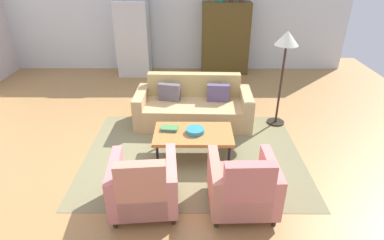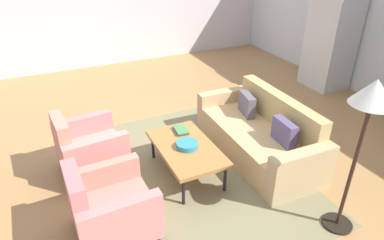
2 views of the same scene
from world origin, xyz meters
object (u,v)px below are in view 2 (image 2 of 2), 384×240
at_px(floor_lamp, 370,108).
at_px(fruit_bowl, 187,145).
at_px(coffee_table, 186,149).
at_px(refrigerator, 330,43).
at_px(book_stack, 181,130).
at_px(armchair_right, 107,209).
at_px(armchair_left, 87,150).
at_px(couch, 261,135).

bearing_deg(floor_lamp, fruit_bowl, -143.80).
distance_m(coffee_table, floor_lamp, 2.19).
bearing_deg(refrigerator, fruit_bowl, -68.24).
bearing_deg(book_stack, armchair_right, -52.34).
xyz_separation_m(armchair_left, book_stack, (0.23, 1.25, 0.11)).
relative_size(couch, fruit_bowl, 7.67).
bearing_deg(refrigerator, book_stack, -73.02).
relative_size(refrigerator, floor_lamp, 1.08).
xyz_separation_m(refrigerator, floor_lamp, (3.09, -2.79, 0.52)).
height_order(fruit_bowl, floor_lamp, floor_lamp).
relative_size(fruit_bowl, refrigerator, 0.15).
relative_size(armchair_right, refrigerator, 0.48).
bearing_deg(coffee_table, floor_lamp, 35.71).
bearing_deg(coffee_table, armchair_right, -62.70).
height_order(couch, refrigerator, refrigerator).
bearing_deg(armchair_left, fruit_bowl, 56.88).
distance_m(couch, fruit_bowl, 1.20).
height_order(coffee_table, book_stack, book_stack).
bearing_deg(refrigerator, armchair_right, -67.19).
distance_m(book_stack, floor_lamp, 2.39).
distance_m(refrigerator, floor_lamp, 4.20).
relative_size(armchair_left, book_stack, 3.23).
distance_m(armchair_left, fruit_bowl, 1.33).
xyz_separation_m(armchair_left, armchair_right, (1.20, -0.00, 0.00)).
bearing_deg(refrigerator, armchair_left, -79.52).
xyz_separation_m(coffee_table, fruit_bowl, (0.03, -0.00, 0.07)).
xyz_separation_m(armchair_right, floor_lamp, (0.95, 2.28, 1.10)).
xyz_separation_m(coffee_table, floor_lamp, (1.56, 1.12, 1.05)).
height_order(armchair_right, book_stack, armchair_right).
xyz_separation_m(armchair_right, fruit_bowl, (-0.57, 1.17, 0.12)).
bearing_deg(refrigerator, floor_lamp, -42.11).
bearing_deg(armchair_right, book_stack, 125.85).
distance_m(coffee_table, fruit_bowl, 0.08).
bearing_deg(refrigerator, coffee_table, -68.59).
distance_m(book_stack, refrigerator, 4.02).
distance_m(fruit_bowl, floor_lamp, 2.13).
height_order(armchair_left, armchair_right, same).
xyz_separation_m(armchair_right, refrigerator, (-2.14, 5.08, 0.58)).
height_order(fruit_bowl, refrigerator, refrigerator).
height_order(armchair_left, book_stack, armchair_left).
relative_size(armchair_left, fruit_bowl, 3.18).
distance_m(couch, floor_lamp, 1.94).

